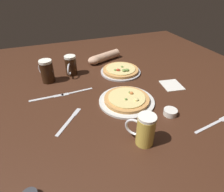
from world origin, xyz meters
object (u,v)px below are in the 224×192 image
at_px(pizza_plate_near, 127,100).
at_px(beer_mug_pale, 71,66).
at_px(beer_mug_dark, 145,130).
at_px(knife_right, 69,121).
at_px(pizza_plate_far, 121,71).
at_px(beer_mug_amber, 47,71).
at_px(fork_spare, 76,92).
at_px(knife_spare, 47,98).
at_px(fork_left, 212,124).
at_px(diner_arm, 103,58).
at_px(napkin_folded, 172,85).
at_px(ramekin_sauce, 170,112).

bearing_deg(pizza_plate_near, beer_mug_pale, 116.79).
relative_size(beer_mug_dark, knife_right, 0.82).
xyz_separation_m(pizza_plate_far, beer_mug_amber, (-0.53, 0.05, 0.06)).
distance_m(beer_mug_amber, fork_spare, 0.27).
distance_m(beer_mug_dark, knife_right, 0.40).
relative_size(beer_mug_amber, knife_spare, 0.77).
bearing_deg(beer_mug_dark, knife_right, 137.92).
bearing_deg(pizza_plate_near, fork_left, -46.01).
xyz_separation_m(beer_mug_dark, knife_spare, (-0.38, 0.53, -0.07)).
distance_m(beer_mug_amber, knife_spare, 0.23).
distance_m(beer_mug_dark, diner_arm, 0.94).
bearing_deg(beer_mug_pale, napkin_folded, -33.66).
bearing_deg(beer_mug_pale, fork_spare, -94.35).
distance_m(beer_mug_dark, ramekin_sauce, 0.27).
xyz_separation_m(napkin_folded, diner_arm, (-0.31, 0.55, 0.03)).
bearing_deg(pizza_plate_near, fork_spare, 140.10).
relative_size(fork_spare, knife_spare, 0.99).
distance_m(fork_spare, knife_spare, 0.18).
relative_size(beer_mug_pale, diner_arm, 0.48).
height_order(beer_mug_dark, beer_mug_amber, beer_mug_amber).
bearing_deg(beer_mug_dark, fork_left, -3.22).
xyz_separation_m(pizza_plate_far, ramekin_sauce, (0.05, -0.56, -0.00)).
bearing_deg(knife_right, beer_mug_dark, -42.08).
bearing_deg(beer_mug_amber, knife_spare, -98.36).
bearing_deg(diner_arm, fork_spare, -127.82).
relative_size(pizza_plate_near, fork_left, 1.39).
xyz_separation_m(knife_right, diner_arm, (0.41, 0.67, 0.03)).
bearing_deg(pizza_plate_far, knife_right, -138.07).
height_order(beer_mug_pale, knife_spare, beer_mug_pale).
bearing_deg(fork_left, beer_mug_amber, 133.99).
bearing_deg(pizza_plate_near, ramekin_sauce, -48.03).
xyz_separation_m(beer_mug_amber, knife_right, (0.06, -0.48, -0.08)).
bearing_deg(ramekin_sauce, knife_spare, 146.72).
xyz_separation_m(ramekin_sauce, fork_spare, (-0.43, 0.41, -0.01)).
bearing_deg(beer_mug_pale, fork_left, -55.12).
height_order(pizza_plate_near, fork_spare, pizza_plate_near).
xyz_separation_m(beer_mug_amber, fork_spare, (0.15, -0.21, -0.08)).
distance_m(beer_mug_dark, fork_spare, 0.57).
relative_size(pizza_plate_far, beer_mug_pale, 2.09).
relative_size(beer_mug_dark, beer_mug_pale, 1.06).
distance_m(ramekin_sauce, knife_spare, 0.73).
distance_m(pizza_plate_near, fork_left, 0.47).
xyz_separation_m(ramekin_sauce, napkin_folded, (0.20, 0.26, -0.01)).
bearing_deg(knife_spare, fork_left, -35.58).
height_order(pizza_plate_far, fork_left, pizza_plate_far).
bearing_deg(knife_spare, fork_spare, 1.10).
relative_size(pizza_plate_near, knife_spare, 1.60).
xyz_separation_m(beer_mug_amber, ramekin_sauce, (0.58, -0.62, -0.06)).
distance_m(pizza_plate_far, beer_mug_pale, 0.37).
distance_m(pizza_plate_near, beer_mug_pale, 0.53).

